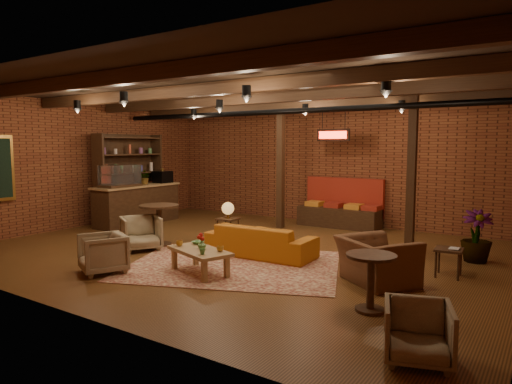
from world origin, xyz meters
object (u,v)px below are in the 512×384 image
Objects in this scene: coffee_table at (200,252)px; round_table_right at (371,273)px; armchair_right at (377,253)px; side_table_book at (449,251)px; armchair_b at (103,251)px; armchair_far at (418,329)px; side_table_lamp at (228,211)px; sofa at (261,241)px; round_table_left at (159,218)px; plant_tall at (479,184)px; armchair_a at (141,231)px.

coffee_table is 2.94m from round_table_right.
side_table_book is (0.84, 0.98, -0.05)m from armchair_right.
armchair_far is at bearing 21.72° from armchair_b.
side_table_lamp is at bearing 116.65° from coffee_table.
side_table_book is (3.44, 2.06, 0.06)m from coffee_table.
armchair_right is 1.45× the size of round_table_right.
armchair_right is at bearing 167.31° from sofa.
round_table_right is at bearing -103.28° from side_table_book.
plant_tall reaches higher than round_table_left.
coffee_table is 1.76× the size of round_table_right.
coffee_table is at bearing 177.67° from round_table_right.
sofa is 4.48m from armchair_far.
sofa is 2.45m from armchair_right.
coffee_table is 0.46× the size of plant_tall.
armchair_a is at bearing -165.62° from side_table_book.
armchair_a is 1.17× the size of armchair_far.
coffee_table is 2.01× the size of armchair_far.
side_table_lamp is 1.14× the size of armchair_a.
round_table_right is at bearing 35.11° from armchair_b.
armchair_b is at bearing 61.74° from armchair_right.
round_table_right reaches higher than armchair_far.
armchair_far reaches higher than side_table_book.
plant_tall is at bearing 80.04° from side_table_book.
side_table_book is at bearing -172.78° from sofa.
plant_tall is (5.76, 2.69, 1.04)m from armchair_a.
armchair_b is at bearing -170.27° from round_table_right.
round_table_left reaches higher than armchair_a.
plant_tall is at bearing 12.10° from side_table_lamp.
side_table_book is (4.80, 2.91, 0.07)m from armchair_b.
armchair_b is at bearing -147.81° from coffee_table.
round_table_left reaches higher than armchair_b.
armchair_right reaches higher than armchair_b.
round_table_left is 1.16× the size of round_table_right.
sofa is 2.76× the size of armchair_a.
plant_tall is (3.67, 3.33, 1.05)m from coffee_table.
armchair_right is (2.40, -0.44, 0.17)m from sofa.
armchair_far is (3.78, -1.18, -0.04)m from coffee_table.
armchair_b is 4.35m from round_table_right.
armchair_right reaches higher than side_table_lamp.
plant_tall is at bearing -33.50° from armchair_a.
armchair_a is 6.15m from armchair_far.
round_table_left is at bearing 34.94° from armchair_right.
round_table_left is at bearing -159.18° from plant_tall.
armchair_right reaches higher than coffee_table.
round_table_right reaches higher than sofa.
armchair_a reaches higher than sofa.
armchair_far is (5.87, -1.82, -0.05)m from armchair_a.
coffee_table is 1.73× the size of armchair_a.
side_table_lamp is (-1.36, 0.77, 0.35)m from sofa.
side_table_lamp is (-1.15, 2.30, 0.30)m from coffee_table.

